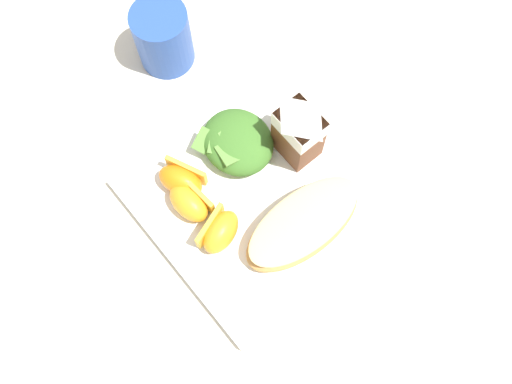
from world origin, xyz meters
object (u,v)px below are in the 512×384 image
(drinking_blue_cup, at_px, (163,37))
(orange_wedge_middle, at_px, (190,202))
(milk_carton, at_px, (299,129))
(orange_wedge_rear, at_px, (220,231))
(green_salad_pile, at_px, (237,142))
(orange_wedge_front, at_px, (181,180))
(white_plate, at_px, (256,196))
(cheesy_pizza_bread, at_px, (303,224))

(drinking_blue_cup, bearing_deg, orange_wedge_middle, -29.11)
(orange_wedge_middle, height_order, drinking_blue_cup, drinking_blue_cup)
(milk_carton, relative_size, orange_wedge_rear, 1.60)
(green_salad_pile, bearing_deg, orange_wedge_front, -93.66)
(orange_wedge_middle, xyz_separation_m, orange_wedge_rear, (0.05, 0.01, 0.00))
(milk_carton, distance_m, orange_wedge_middle, 0.17)
(white_plate, height_order, orange_wedge_middle, orange_wedge_middle)
(green_salad_pile, xyz_separation_m, milk_carton, (0.05, 0.06, 0.04))
(green_salad_pile, bearing_deg, orange_wedge_middle, -75.63)
(white_plate, bearing_deg, orange_wedge_middle, -118.52)
(green_salad_pile, xyz_separation_m, orange_wedge_middle, (0.03, -0.10, -0.00))
(green_salad_pile, xyz_separation_m, orange_wedge_front, (-0.01, -0.09, -0.00))
(white_plate, distance_m, orange_wedge_middle, 0.09)
(orange_wedge_front, relative_size, drinking_blue_cup, 0.73)
(white_plate, relative_size, green_salad_pile, 2.80)
(orange_wedge_front, height_order, orange_wedge_middle, same)
(milk_carton, xyz_separation_m, orange_wedge_middle, (-0.02, -0.16, -0.04))
(white_plate, height_order, green_salad_pile, green_salad_pile)
(milk_carton, bearing_deg, drinking_blue_cup, -169.66)
(orange_wedge_front, xyz_separation_m, orange_wedge_rear, (0.09, -0.00, 0.00))
(white_plate, bearing_deg, drinking_blue_cup, 170.70)
(orange_wedge_front, bearing_deg, orange_wedge_middle, -18.19)
(green_salad_pile, distance_m, orange_wedge_rear, 0.12)
(cheesy_pizza_bread, xyz_separation_m, orange_wedge_rear, (-0.06, -0.09, 0.00))
(white_plate, relative_size, cheesy_pizza_bread, 1.62)
(white_plate, relative_size, drinking_blue_cup, 2.93)
(cheesy_pizza_bread, bearing_deg, white_plate, -167.17)
(orange_wedge_rear, xyz_separation_m, drinking_blue_cup, (-0.26, 0.11, 0.01))
(cheesy_pizza_bread, xyz_separation_m, orange_wedge_middle, (-0.11, -0.09, 0.00))
(orange_wedge_front, height_order, orange_wedge_rear, same)
(white_plate, relative_size, orange_wedge_front, 4.03)
(orange_wedge_middle, bearing_deg, orange_wedge_front, 161.81)
(milk_carton, relative_size, drinking_blue_cup, 1.15)
(orange_wedge_middle, bearing_deg, white_plate, 61.48)
(green_salad_pile, relative_size, orange_wedge_front, 1.44)
(green_salad_pile, relative_size, milk_carton, 0.91)
(orange_wedge_front, bearing_deg, green_salad_pile, 86.34)
(orange_wedge_front, bearing_deg, orange_wedge_rear, -3.32)
(green_salad_pile, relative_size, drinking_blue_cup, 1.05)
(drinking_blue_cup, bearing_deg, cheesy_pizza_bread, -4.34)
(green_salad_pile, height_order, orange_wedge_middle, same)
(orange_wedge_middle, relative_size, orange_wedge_rear, 0.92)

